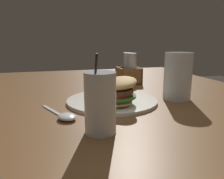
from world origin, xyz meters
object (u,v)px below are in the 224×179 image
(juice_glass, at_px, (100,105))
(meal_plate_near, at_px, (114,96))
(beer_glass, at_px, (178,77))
(condiment_caddy, at_px, (129,71))
(spoon, at_px, (66,116))

(juice_glass, bearing_deg, meal_plate_near, 156.07)
(meal_plate_near, distance_m, juice_glass, 0.22)
(beer_glass, xyz_separation_m, condiment_caddy, (-0.32, -0.06, -0.02))
(beer_glass, relative_size, condiment_caddy, 1.12)
(meal_plate_near, height_order, spoon, meal_plate_near)
(spoon, relative_size, condiment_caddy, 1.23)
(juice_glass, bearing_deg, spoon, -146.86)
(meal_plate_near, relative_size, condiment_caddy, 2.16)
(beer_glass, relative_size, juice_glass, 0.91)
(meal_plate_near, xyz_separation_m, beer_glass, (-0.00, 0.23, 0.05))
(meal_plate_near, bearing_deg, juice_glass, -23.93)
(meal_plate_near, relative_size, spoon, 1.76)
(spoon, distance_m, condiment_caddy, 0.53)
(juice_glass, relative_size, spoon, 1.00)
(beer_glass, distance_m, condiment_caddy, 0.32)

